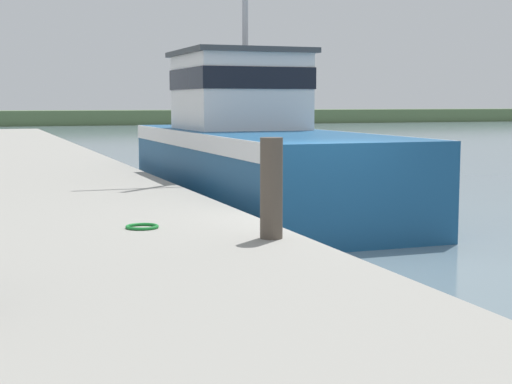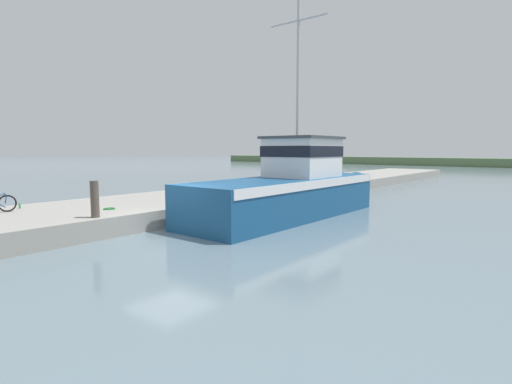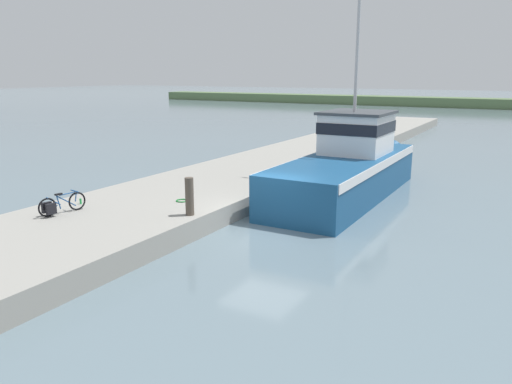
{
  "view_description": "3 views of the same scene",
  "coord_description": "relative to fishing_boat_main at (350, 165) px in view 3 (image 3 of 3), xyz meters",
  "views": [
    {
      "loc": [
        -5.28,
        -10.65,
        2.41
      ],
      "look_at": [
        -1.37,
        0.11,
        1.08
      ],
      "focal_mm": 55.0,
      "sensor_mm": 36.0,
      "label": 1
    },
    {
      "loc": [
        10.8,
        -8.69,
        3.01
      ],
      "look_at": [
        -0.31,
        5.08,
        1.13
      ],
      "focal_mm": 28.0,
      "sensor_mm": 36.0,
      "label": 2
    },
    {
      "loc": [
        7.79,
        -14.32,
        5.24
      ],
      "look_at": [
        -1.14,
        1.46,
        0.92
      ],
      "focal_mm": 35.0,
      "sensor_mm": 36.0,
      "label": 3
    }
  ],
  "objects": [
    {
      "name": "ground_plane",
      "position": [
        -0.77,
        -6.45,
        -1.33
      ],
      "size": [
        320.0,
        320.0,
        0.0
      ],
      "primitive_type": "plane",
      "color": "slate"
    },
    {
      "name": "dock_pier",
      "position": [
        -5.11,
        -6.45,
        -0.97
      ],
      "size": [
        5.9,
        80.0,
        0.72
      ],
      "primitive_type": "cube",
      "color": "gray",
      "rests_on": "ground_plane"
    },
    {
      "name": "fishing_boat_main",
      "position": [
        0.0,
        0.0,
        0.0
      ],
      "size": [
        3.34,
        12.68,
        10.39
      ],
      "rotation": [
        0.0,
        0.0,
        0.0
      ],
      "color": "navy",
      "rests_on": "ground_plane"
    },
    {
      "name": "bicycle_touring",
      "position": [
        -6.4,
        -10.24,
        -0.29
      ],
      "size": [
        0.61,
        1.67,
        0.7
      ],
      "rotation": [
        0.0,
        0.0,
        -0.18
      ],
      "color": "black",
      "rests_on": "dock_pier"
    },
    {
      "name": "mooring_post",
      "position": [
        -2.6,
        -8.16,
        0.02
      ],
      "size": [
        0.28,
        0.28,
        1.25
      ],
      "primitive_type": "cylinder",
      "color": "#51473D",
      "rests_on": "dock_pier"
    },
    {
      "name": "hose_coil",
      "position": [
        -3.95,
        -6.85,
        -0.58
      ],
      "size": [
        0.44,
        0.44,
        0.04
      ],
      "primitive_type": "torus",
      "color": "#197A2D",
      "rests_on": "dock_pier"
    },
    {
      "name": "water_bottle_on_curb",
      "position": [
        -6.83,
        -8.94,
        -0.51
      ],
      "size": [
        0.07,
        0.07,
        0.2
      ],
      "primitive_type": "cylinder",
      "color": "green",
      "rests_on": "dock_pier"
    }
  ]
}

